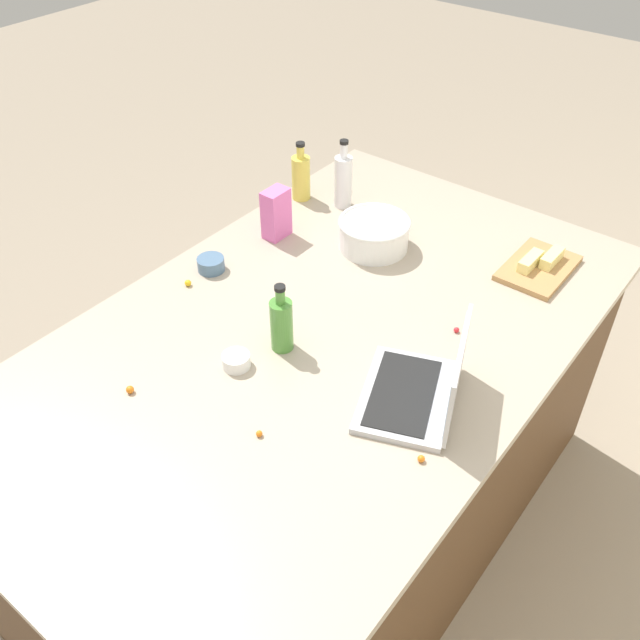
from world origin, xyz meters
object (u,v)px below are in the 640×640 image
at_px(laptop, 423,389).
at_px(butter_stick_right, 552,258).
at_px(candy_bag, 276,214).
at_px(ramekin_medium, 236,361).
at_px(butter_stick_left, 530,261).
at_px(bottle_olive, 281,324).
at_px(cutting_board, 538,268).
at_px(bottle_oil, 301,176).
at_px(mixing_bowl_large, 374,233).
at_px(ramekin_small, 211,264).
at_px(bottle_vinegar, 343,180).

height_order(laptop, butter_stick_right, laptop).
bearing_deg(candy_bag, ramekin_medium, 31.13).
bearing_deg(butter_stick_left, butter_stick_right, 142.96).
distance_m(laptop, bottle_olive, 0.41).
bearing_deg(butter_stick_right, bottle_olive, -27.56).
xyz_separation_m(laptop, cutting_board, (-0.71, -0.01, -0.04)).
bearing_deg(bottle_oil, mixing_bowl_large, 75.10).
relative_size(laptop, bottle_olive, 1.77).
distance_m(ramekin_small, candy_bag, 0.29).
bearing_deg(ramekin_small, mixing_bowl_large, 141.93).
xyz_separation_m(cutting_board, ramekin_medium, (0.90, -0.45, 0.01)).
xyz_separation_m(mixing_bowl_large, cutting_board, (-0.21, 0.48, -0.04)).
relative_size(bottle_oil, ramekin_small, 2.52).
xyz_separation_m(laptop, butter_stick_left, (-0.69, -0.03, -0.01)).
distance_m(bottle_olive, candy_bag, 0.56).
relative_size(bottle_vinegar, candy_bag, 1.46).
bearing_deg(cutting_board, laptop, 0.81).
height_order(cutting_board, ramekin_medium, ramekin_medium).
height_order(butter_stick_left, butter_stick_right, same).
relative_size(bottle_olive, bottle_oil, 0.97).
xyz_separation_m(bottle_oil, butter_stick_right, (-0.15, 0.89, -0.05)).
distance_m(cutting_board, ramekin_small, 1.03).
relative_size(bottle_vinegar, ramekin_small, 2.91).
height_order(laptop, ramekin_medium, laptop).
relative_size(laptop, butter_stick_right, 3.36).
bearing_deg(ramekin_small, ramekin_medium, 53.36).
relative_size(laptop, cutting_board, 1.36).
distance_m(laptop, ramekin_small, 0.82).
distance_m(bottle_oil, butter_stick_left, 0.86).
xyz_separation_m(laptop, bottle_vinegar, (-0.65, -0.73, 0.05)).
xyz_separation_m(bottle_vinegar, cutting_board, (-0.06, 0.72, -0.09)).
xyz_separation_m(bottle_oil, butter_stick_left, (-0.09, 0.85, -0.05)).
bearing_deg(ramekin_medium, ramekin_small, -126.64).
xyz_separation_m(butter_stick_right, ramekin_medium, (0.94, -0.47, -0.02)).
height_order(mixing_bowl_large, butter_stick_left, mixing_bowl_large).
distance_m(laptop, bottle_vinegar, 0.98).
relative_size(laptop, mixing_bowl_large, 1.58).
xyz_separation_m(laptop, butter_stick_right, (-0.75, 0.01, -0.01)).
bearing_deg(laptop, mixing_bowl_large, -135.33).
height_order(bottle_oil, ramekin_small, bottle_oil).
relative_size(mixing_bowl_large, ramekin_small, 2.74).
xyz_separation_m(mixing_bowl_large, butter_stick_left, (-0.19, 0.46, -0.02)).
bearing_deg(mixing_bowl_large, laptop, 44.67).
relative_size(cutting_board, butter_stick_right, 2.47).
height_order(laptop, ramekin_small, laptop).
relative_size(bottle_vinegar, ramekin_medium, 3.30).
bearing_deg(bottle_olive, cutting_board, 152.57).
bearing_deg(butter_stick_right, cutting_board, -30.05).
distance_m(bottle_oil, ramekin_medium, 0.90).
bearing_deg(laptop, candy_bag, -114.33).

